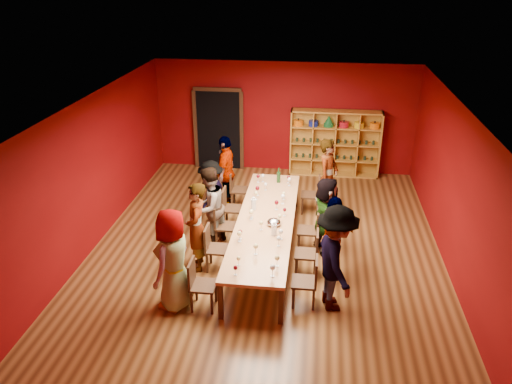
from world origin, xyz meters
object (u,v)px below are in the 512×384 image
Objects in this scene: chair_person_left_0 at (199,282)px; chair_person_right_0 at (309,279)px; shelving_unit at (335,140)px; person_left_1 at (196,227)px; wine_bottle at (279,177)px; chair_person_right_4 at (314,193)px; person_right_0 at (336,259)px; chair_person_right_1 at (311,251)px; chair_person_left_4 at (237,187)px; person_right_2 at (326,215)px; person_left_4 at (226,172)px; person_right_1 at (332,238)px; person_left_0 at (173,260)px; chair_person_right_2 at (312,228)px; spittoon_bowl at (274,222)px; chair_person_left_1 at (213,246)px; chair_person_left_3 at (229,206)px; person_left_2 at (209,207)px; person_left_3 at (211,194)px; chair_person_left_2 at (222,223)px; person_right_4 at (328,177)px; tasting_table at (266,221)px.

chair_person_left_0 is 1.85m from chair_person_right_0.
person_left_1 is at bearing -117.31° from shelving_unit.
chair_person_right_4 is at bearing 6.35° from wine_bottle.
person_left_1 is 2.68m from person_right_0.
chair_person_left_4 is at bearing 124.28° from chair_person_right_1.
person_right_2 is (2.08, -1.78, 0.30)m from chair_person_left_4.
chair_person_right_4 is (2.07, -0.07, -0.38)m from person_left_4.
person_left_4 is 3.62m from person_right_1.
chair_person_right_2 is (2.23, 2.11, -0.40)m from person_left_0.
shelving_unit is 2.82m from wine_bottle.
shelving_unit is 2.70× the size of chair_person_left_0.
spittoon_bowl is at bearing 149.04° from chair_person_right_1.
chair_person_right_0 is at bearing -25.38° from chair_person_left_1.
chair_person_left_1 is at bearing -124.61° from chair_person_right_4.
person_right_2 is (0.26, 1.79, 0.30)m from chair_person_right_0.
chair_person_left_1 is 2.75m from person_left_4.
chair_person_right_4 is (2.23, 3.82, -0.40)m from person_left_0.
chair_person_right_4 is at bearing 27.01° from chair_person_left_3.
chair_person_right_0 is at bearing -54.72° from chair_person_left_3.
person_right_0 is at bearing -49.61° from spittoon_bowl.
chair_person_left_1 is at bearing 78.33° from person_left_1.
person_left_2 is 1.11× the size of person_left_3.
shelving_unit is 1.59× the size of person_left_3.
chair_person_right_2 is (1.82, -1.78, 0.00)m from chair_person_left_4.
spittoon_bowl is at bearing -21.21° from chair_person_left_2.
chair_person_right_1 is 0.56× the size of person_right_2.
person_right_1 is (2.20, 0.04, 0.31)m from chair_person_left_1.
shelving_unit is 5.57m from chair_person_left_1.
person_left_0 is 2.01× the size of chair_person_right_4.
chair_person_right_1 and chair_person_right_2 have the same top height.
person_left_0 reaches higher than chair_person_right_4.
person_right_0 reaches higher than chair_person_left_3.
person_right_4 is 6.60× the size of spittoon_bowl.
chair_person_right_2 is 0.50× the size of person_right_4.
chair_person_right_1 is (2.23, 1.22, -0.40)m from person_left_0.
chair_person_left_0 and chair_person_left_2 have the same top height.
spittoon_bowl is at bearing 25.68° from person_right_0.
person_left_0 is at bearing -113.53° from shelving_unit.
person_right_1 is at bearing 70.27° from person_left_3.
person_right_1 is (2.20, 1.22, 0.31)m from chair_person_left_0.
person_right_0 reaches higher than chair_person_left_4.
tasting_table is at bearing -107.92° from shelving_unit.
person_left_4 is (-0.25, -0.00, 0.38)m from chair_person_left_4.
person_right_4 is 5.15× the size of wine_bottle.
person_left_2 reaches higher than chair_person_left_0.
person_right_0 is at bearing 38.86° from person_left_4.
person_right_1 reaches higher than chair_person_right_4.
chair_person_right_4 is at bearing 113.31° from person_right_4.
person_left_3 reaches higher than chair_person_right_2.
shelving_unit is at bearing 154.24° from person_left_3.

